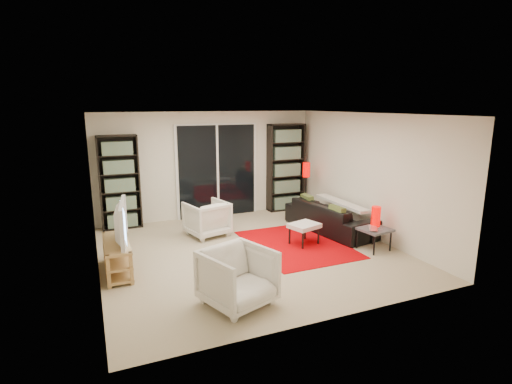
# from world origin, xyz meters

# --- Properties ---
(floor) EXTENTS (5.00, 5.00, 0.00)m
(floor) POSITION_xyz_m (0.00, 0.00, 0.00)
(floor) COLOR #C2B191
(floor) RESTS_ON ground
(wall_back) EXTENTS (5.00, 0.02, 2.40)m
(wall_back) POSITION_xyz_m (0.00, 2.50, 1.20)
(wall_back) COLOR silver
(wall_back) RESTS_ON ground
(wall_front) EXTENTS (5.00, 0.02, 2.40)m
(wall_front) POSITION_xyz_m (0.00, -2.50, 1.20)
(wall_front) COLOR silver
(wall_front) RESTS_ON ground
(wall_left) EXTENTS (0.02, 5.00, 2.40)m
(wall_left) POSITION_xyz_m (-2.50, 0.00, 1.20)
(wall_left) COLOR silver
(wall_left) RESTS_ON ground
(wall_right) EXTENTS (0.02, 5.00, 2.40)m
(wall_right) POSITION_xyz_m (2.50, 0.00, 1.20)
(wall_right) COLOR silver
(wall_right) RESTS_ON ground
(ceiling) EXTENTS (5.00, 5.00, 0.02)m
(ceiling) POSITION_xyz_m (0.00, 0.00, 2.40)
(ceiling) COLOR white
(ceiling) RESTS_ON wall_back
(sliding_door) EXTENTS (1.92, 0.08, 2.16)m
(sliding_door) POSITION_xyz_m (0.20, 2.46, 1.05)
(sliding_door) COLOR white
(sliding_door) RESTS_ON ground
(bookshelf_left) EXTENTS (0.80, 0.30, 1.95)m
(bookshelf_left) POSITION_xyz_m (-1.95, 2.33, 0.98)
(bookshelf_left) COLOR black
(bookshelf_left) RESTS_ON ground
(bookshelf_right) EXTENTS (0.90, 0.30, 2.10)m
(bookshelf_right) POSITION_xyz_m (1.90, 2.33, 1.05)
(bookshelf_right) COLOR black
(bookshelf_right) RESTS_ON ground
(tv_stand) EXTENTS (0.37, 1.16, 0.50)m
(tv_stand) POSITION_xyz_m (-2.22, -0.03, 0.26)
(tv_stand) COLOR tan
(tv_stand) RESTS_ON floor
(tv) EXTENTS (0.28, 1.08, 0.61)m
(tv) POSITION_xyz_m (-2.20, -0.03, 0.81)
(tv) COLOR black
(tv) RESTS_ON tv_stand
(rug) EXTENTS (1.65, 2.23, 0.01)m
(rug) POSITION_xyz_m (0.94, -0.01, 0.01)
(rug) COLOR #CC0005
(rug) RESTS_ON floor
(sofa) EXTENTS (1.10, 2.14, 0.60)m
(sofa) POSITION_xyz_m (1.97, 0.46, 0.30)
(sofa) COLOR black
(sofa) RESTS_ON floor
(armchair_back) EXTENTS (0.90, 0.92, 0.69)m
(armchair_back) POSITION_xyz_m (-0.44, 1.17, 0.35)
(armchair_back) COLOR silver
(armchair_back) RESTS_ON floor
(armchair_front) EXTENTS (1.04, 1.05, 0.75)m
(armchair_front) POSITION_xyz_m (-0.86, -1.71, 0.38)
(armchair_front) COLOR silver
(armchair_front) RESTS_ON floor
(ottoman) EXTENTS (0.62, 0.56, 0.40)m
(ottoman) POSITION_xyz_m (1.07, -0.05, 0.34)
(ottoman) COLOR silver
(ottoman) RESTS_ON floor
(side_table) EXTENTS (0.58, 0.58, 0.40)m
(side_table) POSITION_xyz_m (2.08, -0.78, 0.36)
(side_table) COLOR #48474C
(side_table) RESTS_ON floor
(laptop) EXTENTS (0.38, 0.41, 0.03)m
(laptop) POSITION_xyz_m (2.06, -0.85, 0.41)
(laptop) COLOR silver
(laptop) RESTS_ON side_table
(table_lamp) EXTENTS (0.16, 0.16, 0.36)m
(table_lamp) POSITION_xyz_m (2.19, -0.68, 0.58)
(table_lamp) COLOR #DC0200
(table_lamp) RESTS_ON side_table
(floor_lamp) EXTENTS (0.19, 0.19, 1.24)m
(floor_lamp) POSITION_xyz_m (2.13, 1.74, 0.93)
(floor_lamp) COLOR black
(floor_lamp) RESTS_ON floor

